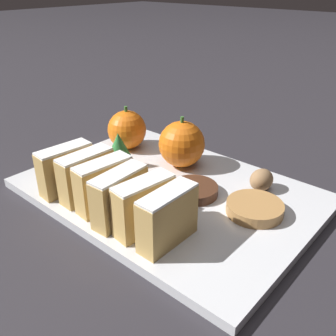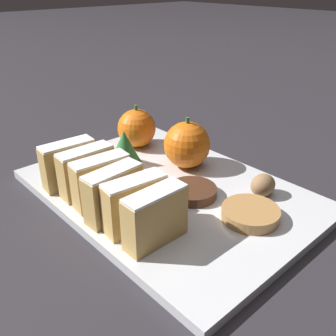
{
  "view_description": "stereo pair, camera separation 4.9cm",
  "coord_description": "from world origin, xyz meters",
  "px_view_note": "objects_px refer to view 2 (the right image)",
  "views": [
    {
      "loc": [
        -0.33,
        -0.29,
        0.27
      ],
      "look_at": [
        0.0,
        0.0,
        0.04
      ],
      "focal_mm": 40.0,
      "sensor_mm": 36.0,
      "label": 1
    },
    {
      "loc": [
        -0.3,
        -0.32,
        0.27
      ],
      "look_at": [
        0.0,
        0.0,
        0.04
      ],
      "focal_mm": 40.0,
      "sensor_mm": 36.0,
      "label": 2
    }
  ],
  "objects_px": {
    "chocolate_cookie": "(192,191)",
    "orange_near": "(137,128)",
    "orange_far": "(187,145)",
    "walnut": "(263,185)"
  },
  "relations": [
    {
      "from": "orange_near",
      "to": "orange_far",
      "type": "relative_size",
      "value": 0.93
    },
    {
      "from": "orange_near",
      "to": "chocolate_cookie",
      "type": "height_order",
      "value": "orange_near"
    },
    {
      "from": "chocolate_cookie",
      "to": "orange_near",
      "type": "bearing_deg",
      "value": 75.08
    },
    {
      "from": "orange_far",
      "to": "walnut",
      "type": "bearing_deg",
      "value": -83.86
    },
    {
      "from": "orange_near",
      "to": "walnut",
      "type": "height_order",
      "value": "orange_near"
    },
    {
      "from": "orange_near",
      "to": "orange_far",
      "type": "distance_m",
      "value": 0.11
    },
    {
      "from": "orange_near",
      "to": "orange_far",
      "type": "height_order",
      "value": "orange_far"
    },
    {
      "from": "chocolate_cookie",
      "to": "orange_far",
      "type": "bearing_deg",
      "value": 50.2
    },
    {
      "from": "orange_far",
      "to": "chocolate_cookie",
      "type": "bearing_deg",
      "value": -129.8
    },
    {
      "from": "orange_near",
      "to": "walnut",
      "type": "distance_m",
      "value": 0.24
    }
  ]
}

